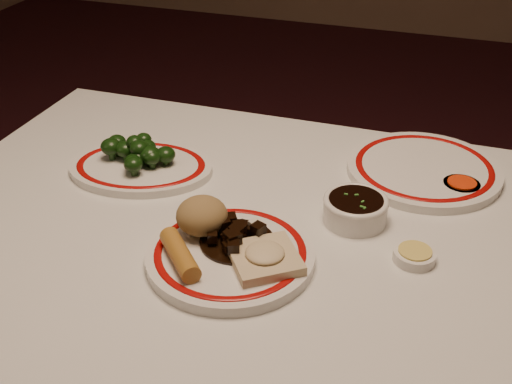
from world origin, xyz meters
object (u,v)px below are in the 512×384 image
(fried_wonton, at_px, (265,257))
(broccoli_plate, at_px, (141,167))
(main_plate, at_px, (230,255))
(stirfry_heap, at_px, (236,235))
(spring_roll, at_px, (180,254))
(broccoli_pile, at_px, (138,151))
(soy_bowl, at_px, (355,210))
(rice_mound, at_px, (202,216))
(dining_table, at_px, (257,289))

(fried_wonton, height_order, broccoli_plate, fried_wonton)
(main_plate, distance_m, broccoli_plate, 0.32)
(main_plate, height_order, stirfry_heap, stirfry_heap)
(spring_roll, bearing_deg, broccoli_pile, 85.66)
(main_plate, height_order, spring_roll, spring_roll)
(main_plate, distance_m, stirfry_heap, 0.03)
(spring_roll, relative_size, fried_wonton, 0.81)
(stirfry_heap, xyz_separation_m, soy_bowl, (0.15, 0.14, -0.01))
(broccoli_pile, bearing_deg, soy_bowl, -5.26)
(main_plate, height_order, rice_mound, rice_mound)
(fried_wonton, distance_m, broccoli_plate, 0.37)
(stirfry_heap, bearing_deg, broccoli_pile, 145.50)
(spring_roll, height_order, broccoli_pile, broccoli_pile)
(spring_roll, distance_m, broccoli_plate, 0.31)
(broccoli_pile, bearing_deg, spring_roll, -51.79)
(fried_wonton, xyz_separation_m, broccoli_pile, (-0.31, 0.21, 0.01))
(rice_mound, distance_m, broccoli_pile, 0.26)
(stirfry_heap, xyz_separation_m, broccoli_plate, (-0.25, 0.17, -0.02))
(dining_table, bearing_deg, soy_bowl, 40.19)
(rice_mound, bearing_deg, main_plate, -30.18)
(main_plate, distance_m, soy_bowl, 0.23)
(rice_mound, xyz_separation_m, fried_wonton, (0.12, -0.04, -0.02))
(main_plate, xyz_separation_m, fried_wonton, (0.06, -0.01, 0.02))
(dining_table, xyz_separation_m, stirfry_heap, (-0.02, -0.03, 0.12))
(main_plate, relative_size, broccoli_pile, 1.83)
(rice_mound, height_order, spring_roll, rice_mound)
(spring_roll, bearing_deg, soy_bowl, 2.32)
(dining_table, height_order, rice_mound, rice_mound)
(spring_roll, distance_m, fried_wonton, 0.12)
(broccoli_plate, distance_m, broccoli_pile, 0.03)
(dining_table, xyz_separation_m, spring_roll, (-0.08, -0.10, 0.12))
(stirfry_heap, relative_size, broccoli_pile, 0.81)
(main_plate, relative_size, rice_mound, 3.24)
(broccoli_plate, bearing_deg, soy_bowl, -4.64)
(stirfry_heap, bearing_deg, fried_wonton, -32.24)
(fried_wonton, bearing_deg, stirfry_heap, 147.76)
(spring_roll, xyz_separation_m, broccoli_pile, (-0.20, 0.25, 0.01))
(fried_wonton, distance_m, soy_bowl, 0.20)
(dining_table, bearing_deg, broccoli_plate, 152.40)
(main_plate, relative_size, soy_bowl, 2.49)
(rice_mound, relative_size, broccoli_plate, 0.27)
(main_plate, bearing_deg, fried_wonton, -10.21)
(main_plate, distance_m, rice_mound, 0.08)
(stirfry_heap, bearing_deg, dining_table, 49.48)
(dining_table, relative_size, spring_roll, 11.33)
(dining_table, distance_m, spring_roll, 0.18)
(soy_bowl, bearing_deg, broccoli_pile, 174.74)
(dining_table, bearing_deg, spring_roll, -129.07)
(spring_roll, height_order, stirfry_heap, stirfry_heap)
(dining_table, xyz_separation_m, fried_wonton, (0.03, -0.06, 0.12))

